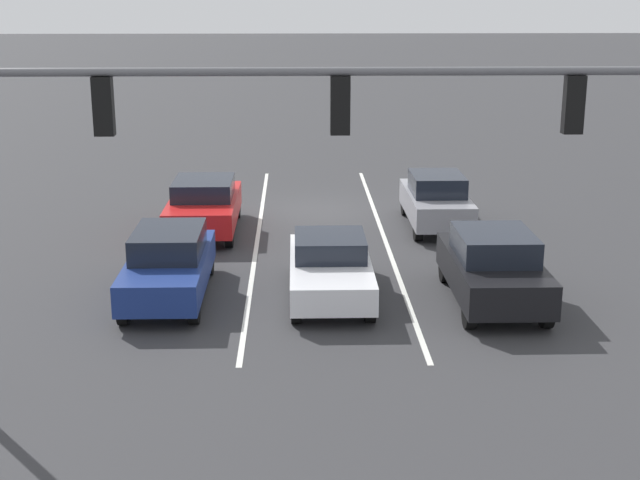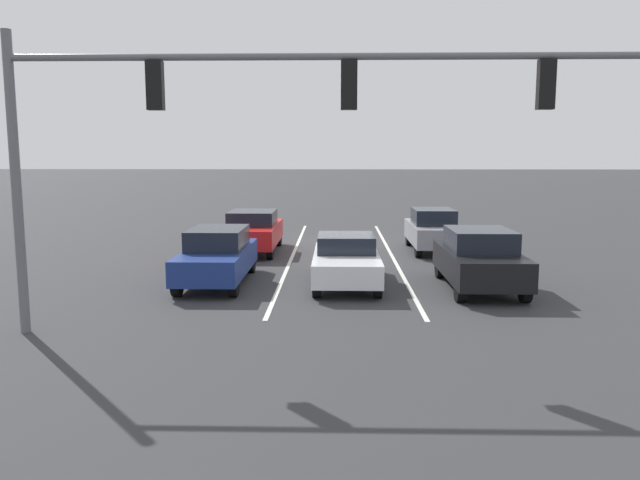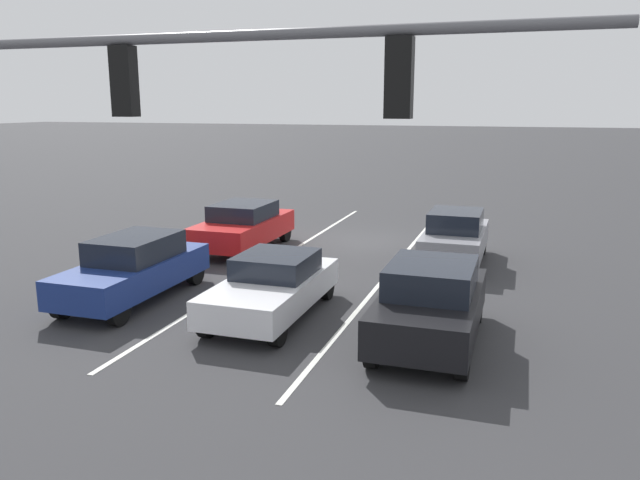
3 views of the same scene
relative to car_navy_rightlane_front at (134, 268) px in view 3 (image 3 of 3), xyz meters
The scene contains 9 objects.
ground_plane 9.05m from the car_navy_rightlane_front, 113.80° to the right, with size 240.00×240.00×0.00m, color #333335.
lane_stripe_left_divider 7.50m from the car_navy_rightlane_front, 136.98° to the right, with size 0.12×18.32×0.01m, color silver.
lane_stripe_center_divider 5.46m from the car_navy_rightlane_front, 109.72° to the right, with size 0.12×18.32×0.01m, color silver.
car_navy_rightlane_front is the anchor object (origin of this frame).
car_black_leftlane_front 7.37m from the car_navy_rightlane_front, behind, with size 1.88×4.27×1.67m.
car_white_midlane_front 3.70m from the car_navy_rightlane_front, behind, with size 1.84×4.35×1.40m.
car_gray_leftlane_second 9.35m from the car_navy_rightlane_front, 139.34° to the right, with size 1.70×4.14×1.63m.
car_red_rightlane_second 5.77m from the car_navy_rightlane_front, 92.48° to the right, with size 1.92×4.47×1.56m.
traffic_signal_gantry 6.48m from the car_navy_rightlane_front, 106.00° to the left, with size 13.17×0.37×6.14m.
Camera 3 is at (-5.34, 20.86, 4.74)m, focal length 35.00 mm.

